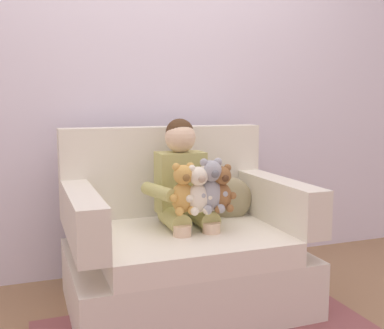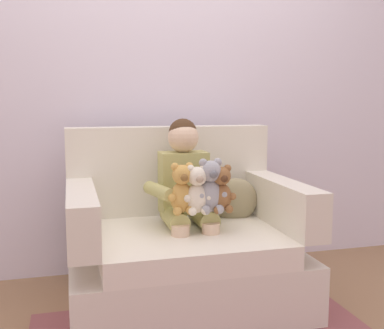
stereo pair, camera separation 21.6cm
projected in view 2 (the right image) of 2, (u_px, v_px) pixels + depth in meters
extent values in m
plane|color=#936D4C|center=(185.00, 304.00, 2.52)|extent=(8.00, 8.00, 0.00)
cube|color=silver|center=(159.00, 70.00, 2.99)|extent=(6.00, 0.10, 2.60)
cube|color=silver|center=(185.00, 277.00, 2.50)|extent=(1.21, 0.90, 0.31)
cube|color=white|center=(188.00, 243.00, 2.40)|extent=(0.93, 0.76, 0.12)
cube|color=silver|center=(170.00, 170.00, 2.79)|extent=(1.21, 0.14, 0.52)
cube|color=silver|center=(82.00, 215.00, 2.24)|extent=(0.14, 0.76, 0.25)
cube|color=silver|center=(283.00, 203.00, 2.52)|extent=(0.14, 0.76, 0.25)
cube|color=tan|center=(183.00, 182.00, 2.57)|extent=(0.26, 0.16, 0.34)
sphere|color=beige|center=(183.00, 137.00, 2.53)|extent=(0.17, 0.17, 0.17)
sphere|color=#472D19|center=(183.00, 133.00, 2.54)|extent=(0.16, 0.16, 0.16)
cylinder|color=tan|center=(175.00, 219.00, 2.45)|extent=(0.11, 0.26, 0.11)
cylinder|color=beige|center=(181.00, 254.00, 2.34)|extent=(0.09, 0.09, 0.30)
cylinder|color=tan|center=(204.00, 217.00, 2.49)|extent=(0.11, 0.26, 0.11)
cylinder|color=beige|center=(211.00, 251.00, 2.38)|extent=(0.09, 0.09, 0.30)
cylinder|color=tan|center=(159.00, 191.00, 2.42)|extent=(0.13, 0.27, 0.07)
cylinder|color=tan|center=(217.00, 188.00, 2.50)|extent=(0.13, 0.27, 0.07)
ellipsoid|color=brown|center=(221.00, 197.00, 2.37)|extent=(0.11, 0.10, 0.15)
sphere|color=brown|center=(222.00, 176.00, 2.34)|extent=(0.10, 0.10, 0.10)
sphere|color=#4C2D19|center=(224.00, 179.00, 2.30)|extent=(0.04, 0.04, 0.04)
sphere|color=brown|center=(215.00, 169.00, 2.34)|extent=(0.04, 0.04, 0.04)
sphere|color=brown|center=(213.00, 197.00, 2.33)|extent=(0.04, 0.04, 0.04)
sphere|color=brown|center=(218.00, 210.00, 2.33)|extent=(0.04, 0.04, 0.04)
sphere|color=brown|center=(228.00, 168.00, 2.35)|extent=(0.04, 0.04, 0.04)
sphere|color=brown|center=(233.00, 196.00, 2.35)|extent=(0.04, 0.04, 0.04)
sphere|color=brown|center=(229.00, 209.00, 2.34)|extent=(0.04, 0.04, 0.04)
ellipsoid|color=gold|center=(182.00, 198.00, 2.34)|extent=(0.12, 0.10, 0.16)
sphere|color=gold|center=(182.00, 175.00, 2.31)|extent=(0.10, 0.10, 0.10)
sphere|color=brown|center=(184.00, 178.00, 2.27)|extent=(0.04, 0.04, 0.04)
sphere|color=gold|center=(175.00, 167.00, 2.30)|extent=(0.04, 0.04, 0.04)
sphere|color=gold|center=(172.00, 198.00, 2.29)|extent=(0.04, 0.04, 0.04)
sphere|color=gold|center=(177.00, 211.00, 2.29)|extent=(0.04, 0.04, 0.04)
sphere|color=gold|center=(189.00, 166.00, 2.32)|extent=(0.04, 0.04, 0.04)
sphere|color=gold|center=(194.00, 197.00, 2.32)|extent=(0.04, 0.04, 0.04)
sphere|color=gold|center=(190.00, 210.00, 2.31)|extent=(0.04, 0.04, 0.04)
ellipsoid|color=silver|center=(197.00, 198.00, 2.33)|extent=(0.12, 0.10, 0.15)
sphere|color=silver|center=(197.00, 176.00, 2.31)|extent=(0.10, 0.10, 0.10)
sphere|color=tan|center=(200.00, 179.00, 2.27)|extent=(0.04, 0.04, 0.04)
sphere|color=silver|center=(190.00, 169.00, 2.30)|extent=(0.04, 0.04, 0.04)
sphere|color=silver|center=(188.00, 199.00, 2.29)|extent=(0.04, 0.04, 0.04)
sphere|color=silver|center=(193.00, 211.00, 2.29)|extent=(0.04, 0.04, 0.04)
sphere|color=silver|center=(204.00, 168.00, 2.32)|extent=(0.04, 0.04, 0.04)
sphere|color=silver|center=(209.00, 197.00, 2.32)|extent=(0.04, 0.04, 0.04)
sphere|color=silver|center=(205.00, 211.00, 2.31)|extent=(0.04, 0.04, 0.04)
ellipsoid|color=#9E9EA3|center=(210.00, 196.00, 2.36)|extent=(0.13, 0.11, 0.17)
sphere|color=#9E9EA3|center=(211.00, 171.00, 2.33)|extent=(0.11, 0.11, 0.11)
sphere|color=slate|center=(214.00, 174.00, 2.28)|extent=(0.04, 0.04, 0.04)
sphere|color=#9E9EA3|center=(203.00, 163.00, 2.32)|extent=(0.04, 0.04, 0.04)
sphere|color=#9E9EA3|center=(200.00, 196.00, 2.31)|extent=(0.04, 0.04, 0.04)
sphere|color=#9E9EA3|center=(206.00, 210.00, 2.31)|extent=(0.05, 0.05, 0.05)
sphere|color=#9E9EA3|center=(218.00, 162.00, 2.34)|extent=(0.04, 0.04, 0.04)
sphere|color=#9E9EA3|center=(223.00, 195.00, 2.34)|extent=(0.04, 0.04, 0.04)
sphere|color=#9E9EA3|center=(219.00, 209.00, 2.33)|extent=(0.05, 0.05, 0.05)
ellipsoid|color=#998C66|center=(235.00, 200.00, 2.70)|extent=(0.28, 0.16, 0.26)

